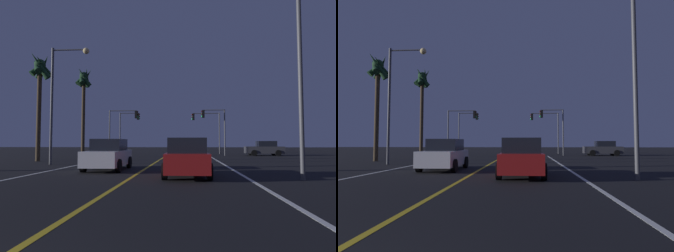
% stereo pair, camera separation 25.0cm
% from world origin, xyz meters
% --- Properties ---
extents(lane_edge_right, '(0.16, 38.72, 0.01)m').
position_xyz_m(lane_edge_right, '(4.92, 13.36, 0.00)').
color(lane_edge_right, silver).
rests_on(lane_edge_right, ground).
extents(lane_edge_left, '(0.16, 38.72, 0.01)m').
position_xyz_m(lane_edge_left, '(-4.92, 13.36, 0.00)').
color(lane_edge_left, silver).
rests_on(lane_edge_left, ground).
extents(lane_center_divider, '(0.16, 38.72, 0.01)m').
position_xyz_m(lane_center_divider, '(0.00, 13.36, 0.00)').
color(lane_center_divider, gold).
rests_on(lane_center_divider, ground).
extents(car_crossing_side, '(4.30, 2.02, 1.70)m').
position_xyz_m(car_crossing_side, '(11.47, 34.01, 0.82)').
color(car_crossing_side, black).
rests_on(car_crossing_side, ground).
extents(car_lead_same_lane, '(2.02, 4.30, 1.70)m').
position_xyz_m(car_lead_same_lane, '(2.39, 11.99, 0.82)').
color(car_lead_same_lane, black).
rests_on(car_lead_same_lane, ground).
extents(car_oncoming, '(2.02, 4.30, 1.70)m').
position_xyz_m(car_oncoming, '(-1.93, 14.89, 0.82)').
color(car_oncoming, black).
rests_on(car_oncoming, ground).
extents(traffic_light_near_right, '(2.78, 0.36, 5.36)m').
position_xyz_m(traffic_light_near_right, '(5.48, 33.22, 3.97)').
color(traffic_light_near_right, '#4C4C51').
rests_on(traffic_light_near_right, ground).
extents(traffic_light_near_left, '(3.50, 0.36, 5.35)m').
position_xyz_m(traffic_light_near_left, '(-5.11, 33.22, 4.00)').
color(traffic_light_near_left, '#4C4C51').
rests_on(traffic_light_near_left, ground).
extents(traffic_light_far_right, '(3.81, 0.36, 5.52)m').
position_xyz_m(traffic_light_far_right, '(4.97, 38.72, 4.13)').
color(traffic_light_far_right, '#4C4C51').
rests_on(traffic_light_far_right, ground).
extents(traffic_light_far_left, '(2.82, 0.36, 5.62)m').
position_xyz_m(traffic_light_far_left, '(-5.49, 38.72, 4.14)').
color(traffic_light_far_left, '#4C4C51').
rests_on(traffic_light_far_left, ground).
extents(street_lamp_right_near, '(1.82, 0.44, 8.71)m').
position_xyz_m(street_lamp_right_near, '(6.62, 10.97, 5.43)').
color(street_lamp_right_near, '#4C4C51').
rests_on(street_lamp_right_near, ground).
extents(street_lamp_left_mid, '(2.69, 0.44, 8.14)m').
position_xyz_m(street_lamp_left_mid, '(-6.37, 18.61, 5.19)').
color(street_lamp_left_mid, '#4C4C51').
rests_on(street_lamp_left_mid, ground).
extents(palm_tree_left_mid, '(2.14, 2.10, 8.93)m').
position_xyz_m(palm_tree_left_mid, '(-9.66, 22.03, 7.02)').
color(palm_tree_left_mid, '#473826').
rests_on(palm_tree_left_mid, ground).
extents(palm_tree_left_far, '(1.97, 1.96, 9.44)m').
position_xyz_m(palm_tree_left_far, '(-8.47, 29.03, 7.49)').
color(palm_tree_left_far, '#473826').
rests_on(palm_tree_left_far, ground).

